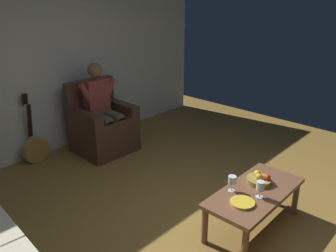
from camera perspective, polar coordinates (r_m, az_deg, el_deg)
name	(u,v)px	position (r m, az deg, el deg)	size (l,w,h in m)	color
ground_plane	(217,233)	(3.57, 8.11, -17.07)	(6.96, 6.96, 0.00)	olive
wall_back	(47,61)	(5.13, -19.26, 10.12)	(5.76, 0.06, 2.64)	silver
armchair	(102,127)	(5.14, -10.75, -0.18)	(0.79, 0.72, 1.03)	#462D21
person_seated	(102,106)	(5.00, -10.78, 3.31)	(0.61, 0.57, 1.29)	brown
coffee_table	(255,196)	(3.51, 14.06, -11.14)	(1.11, 0.53, 0.42)	brown
guitar	(36,148)	(5.08, -20.97, -3.33)	(0.36, 0.22, 0.96)	#A87C3B
wine_glass_near	(260,187)	(3.34, 14.96, -9.65)	(0.08, 0.08, 0.17)	silver
wine_glass_far	(232,181)	(3.37, 10.52, -8.83)	(0.08, 0.08, 0.16)	silver
fruit_bowl	(259,179)	(3.61, 14.83, -8.50)	(0.25, 0.25, 0.11)	olive
decorative_dish	(242,203)	(3.26, 12.16, -12.24)	(0.22, 0.22, 0.02)	gold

